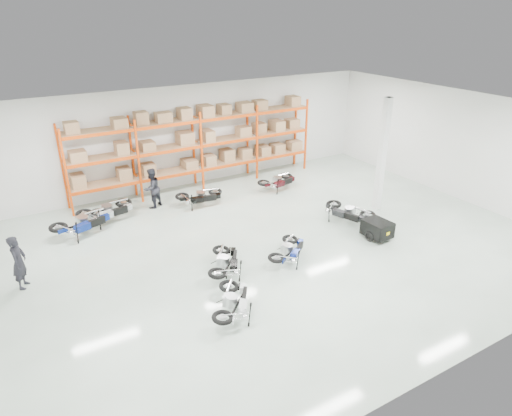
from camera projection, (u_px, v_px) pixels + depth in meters
room at (277, 184)px, 14.92m from camera, size 18.00×18.00×18.00m
pallet_rack at (197, 138)px, 19.99m from camera, size 11.28×0.98×3.62m
structural_column at (382, 156)px, 17.73m from camera, size 0.25×0.25×4.50m
moto_blue_centre at (289, 247)px, 14.65m from camera, size 1.75×1.59×1.03m
moto_silver_left at (234, 299)px, 12.05m from camera, size 1.62×1.85×1.08m
moto_black_far_left at (226, 259)px, 13.93m from camera, size 1.57×1.85×1.08m
moto_touring_right at (347, 209)px, 17.27m from camera, size 1.38×1.96×1.15m
trailer at (377, 229)px, 16.07m from camera, size 0.85×1.61×0.67m
moto_back_a at (82, 219)px, 16.33m from camera, size 2.13×1.53×1.25m
moto_back_b at (107, 208)px, 17.29m from camera, size 2.03×1.27×1.23m
moto_back_c at (200, 194)px, 18.71m from camera, size 1.80×1.10×1.10m
moto_back_d at (278, 179)px, 20.36m from camera, size 1.77×1.09×1.07m
person_left at (19, 262)px, 13.14m from camera, size 0.60×0.71×1.66m
person_back at (152, 188)px, 18.43m from camera, size 1.01×0.94×1.66m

